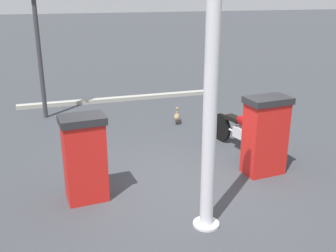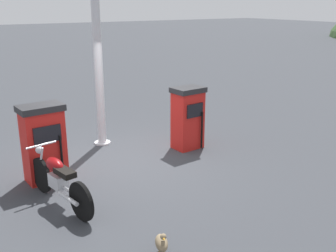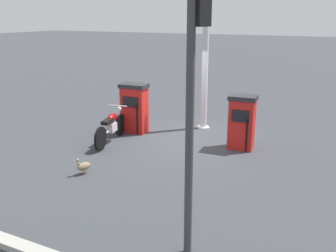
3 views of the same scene
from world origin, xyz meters
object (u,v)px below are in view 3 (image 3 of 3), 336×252
(motorcycle_near_pump, at_px, (111,126))
(roadside_traffic_light, at_px, (194,73))
(canopy_support_pole, at_px, (205,70))
(wandering_duck, at_px, (83,166))
(fuel_pump_far, at_px, (242,122))
(fuel_pump_near, at_px, (134,108))

(motorcycle_near_pump, distance_m, roadside_traffic_light, 6.04)
(roadside_traffic_light, relative_size, canopy_support_pole, 1.05)
(wandering_duck, distance_m, roadside_traffic_light, 4.53)
(motorcycle_near_pump, height_order, canopy_support_pole, canopy_support_pole)
(fuel_pump_far, relative_size, motorcycle_near_pump, 0.74)
(wandering_duck, bearing_deg, roadside_traffic_light, 64.57)
(roadside_traffic_light, bearing_deg, canopy_support_pole, -160.45)
(motorcycle_near_pump, xyz_separation_m, canopy_support_pole, (-2.50, 1.86, 1.41))
(motorcycle_near_pump, distance_m, canopy_support_pole, 3.42)
(wandering_duck, bearing_deg, fuel_pump_far, 140.30)
(wandering_duck, height_order, roadside_traffic_light, roadside_traffic_light)
(fuel_pump_far, bearing_deg, motorcycle_near_pump, -72.07)
(fuel_pump_near, bearing_deg, canopy_support_pole, 127.77)
(fuel_pump_far, bearing_deg, canopy_support_pole, -130.16)
(wandering_duck, relative_size, roadside_traffic_light, 0.10)
(fuel_pump_near, xyz_separation_m, motorcycle_near_pump, (1.13, -0.10, -0.30))
(wandering_duck, relative_size, canopy_support_pole, 0.11)
(roadside_traffic_light, bearing_deg, wandering_duck, -115.43)
(motorcycle_near_pump, height_order, wandering_duck, motorcycle_near_pump)
(fuel_pump_far, bearing_deg, roadside_traffic_light, 7.07)
(fuel_pump_near, relative_size, canopy_support_pole, 0.39)
(canopy_support_pole, bearing_deg, wandering_duck, -13.59)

